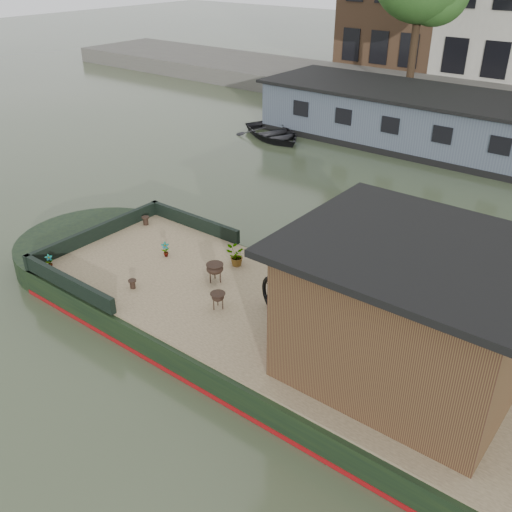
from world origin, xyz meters
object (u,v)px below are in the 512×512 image
Objects in this scene: bicycle at (292,304)px; dinghy at (274,130)px; potted_plant_a at (165,250)px; cabin at (409,311)px; brazier_rear at (215,273)px; brazier_front at (218,301)px.

bicycle reaches higher than dinghy.
potted_plant_a is 11.85m from dinghy.
cabin is 4.58m from brazier_rear.
bicycle is at bearing 10.38° from brazier_front.
brazier_rear is 12.73m from dinghy.
potted_plant_a is at bearing -131.94° from dinghy.
cabin is 1.18× the size of dinghy.
bicycle is 2.40m from brazier_rear.
bicycle is 5.23× the size of brazier_rear.
potted_plant_a is 0.11× the size of dinghy.
dinghy is (-6.52, 10.92, -0.51)m from brazier_rear.
bicycle is at bearing -174.73° from cabin.
dinghy is (-10.97, 11.18, -1.53)m from cabin.
dinghy is at bearing 114.23° from potted_plant_a.
cabin is at bearing -3.32° from brazier_rear.
brazier_rear is (1.66, -0.13, 0.03)m from potted_plant_a.
brazier_front is (-1.58, -0.29, -0.41)m from bicycle.
potted_plant_a is at bearing 175.69° from brazier_rear.
bicycle is at bearing -118.31° from dinghy.
bicycle reaches higher than potted_plant_a.
cabin is 9.40× the size of brazier_rear.
brazier_front is 13.75m from dinghy.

